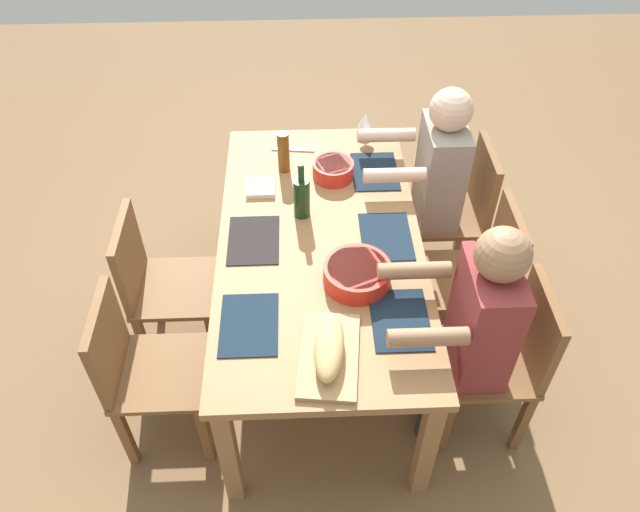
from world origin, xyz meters
name	(u,v)px	position (x,y,z in m)	size (l,w,h in m)	color
ground_plane	(320,339)	(0.00, 0.00, 0.00)	(8.00, 8.00, 0.00)	brown
dining_table	(320,252)	(0.00, 0.00, 0.66)	(1.78, 0.92, 0.74)	#9E7044
chair_near_right	(140,367)	(0.49, -0.78, 0.48)	(0.40, 0.40, 0.85)	brown
chair_far_center	(480,273)	(0.00, 0.78, 0.48)	(0.40, 0.40, 0.85)	brown
chair_near_center	(157,282)	(0.00, -0.78, 0.48)	(0.40, 0.40, 0.85)	brown
chair_far_left	(460,208)	(-0.49, 0.78, 0.48)	(0.40, 0.40, 0.85)	brown
diner_far_left	(432,177)	(-0.49, 0.60, 0.70)	(0.41, 0.53, 1.20)	#2D2D38
chair_far_right	(506,355)	(0.49, 0.78, 0.48)	(0.40, 0.40, 0.85)	brown
diner_far_right	(472,325)	(0.49, 0.60, 0.70)	(0.41, 0.53, 1.20)	#2D2D38
serving_bowl_greens	(357,273)	(0.27, 0.14, 0.79)	(0.29, 0.29, 0.09)	red
serving_bowl_pasta	(333,169)	(-0.46, 0.08, 0.79)	(0.21, 0.21, 0.08)	red
cutting_board	(329,355)	(0.66, 0.01, 0.75)	(0.40, 0.22, 0.02)	tan
bread_loaf	(329,346)	(0.66, 0.01, 0.81)	(0.32, 0.11, 0.09)	tan
wine_bottle	(302,197)	(-0.17, -0.08, 0.85)	(0.08, 0.08, 0.29)	#193819
beer_bottle	(283,152)	(-0.52, -0.16, 0.85)	(0.06, 0.06, 0.22)	brown
wine_glass	(365,121)	(-0.78, 0.27, 0.86)	(0.08, 0.08, 0.17)	silver
placemat_near_right	(249,324)	(0.49, -0.30, 0.74)	(0.32, 0.23, 0.01)	#142333
placemat_far_center	(386,236)	(0.00, 0.30, 0.74)	(0.32, 0.23, 0.01)	#142333
placemat_near_center	(254,240)	(0.00, -0.30, 0.74)	(0.32, 0.23, 0.01)	black
placemat_far_left	(375,171)	(-0.49, 0.30, 0.74)	(0.32, 0.23, 0.01)	#142333
placemat_far_right	(400,320)	(0.49, 0.30, 0.74)	(0.32, 0.23, 0.01)	#142333
carving_knife	(293,150)	(-0.70, -0.12, 0.74)	(0.23, 0.02, 0.01)	silver
napkin_stack	(261,188)	(-0.37, -0.28, 0.75)	(0.14, 0.14, 0.02)	white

